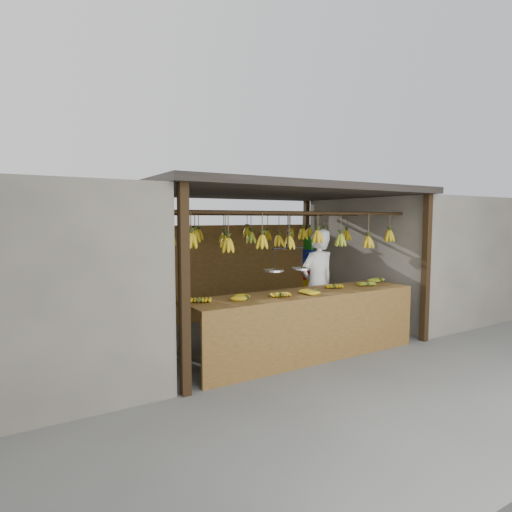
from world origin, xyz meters
TOP-DOWN VIEW (x-y plane):
  - ground at (0.00, 0.00)m, footprint 80.00×80.00m
  - stall at (0.00, 0.33)m, footprint 4.30×3.30m
  - neighbor_left at (-3.60, 0.00)m, footprint 3.00×3.00m
  - neighbor_right at (3.60, 0.00)m, footprint 3.00×3.00m
  - counter at (-0.07, -1.23)m, footprint 3.50×0.79m
  - hanging_bananas at (-0.00, -0.00)m, footprint 3.61×2.25m
  - balance_scale at (-0.28, -1.00)m, footprint 0.71×0.28m
  - vendor at (0.58, -0.60)m, footprint 0.67×0.46m
  - bag_bundles at (1.94, 1.35)m, footprint 0.08×0.26m

SIDE VIEW (x-z plane):
  - ground at x=0.00m, z-range 0.00..0.00m
  - counter at x=-0.07m, z-range 0.23..1.19m
  - vendor at x=0.58m, z-range 0.00..1.76m
  - bag_bundles at x=1.94m, z-range 0.36..1.59m
  - neighbor_left at x=-3.60m, z-range 0.00..2.30m
  - neighbor_right at x=3.60m, z-range 0.00..2.30m
  - balance_scale at x=-0.28m, z-range 0.87..1.66m
  - hanging_bananas at x=0.00m, z-range 1.42..1.82m
  - stall at x=0.00m, z-range 0.77..3.17m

